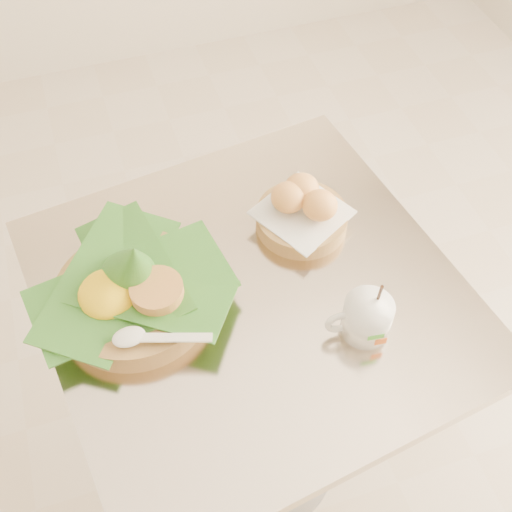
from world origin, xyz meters
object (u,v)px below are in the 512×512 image
object	(u,v)px
bread_basket	(302,210)
cafe_table	(253,353)
rice_basket	(132,290)
coffee_mug	(366,317)

from	to	relation	value
bread_basket	cafe_table	bearing A→B (deg)	-138.99
cafe_table	rice_basket	distance (m)	0.33
cafe_table	rice_basket	size ratio (longest dim) A/B	2.39
rice_basket	coffee_mug	world-z (taller)	rice_basket
cafe_table	bread_basket	distance (m)	0.31
cafe_table	rice_basket	world-z (taller)	rice_basket
rice_basket	bread_basket	xyz separation A→B (m)	(0.34, 0.08, -0.01)
bread_basket	coffee_mug	xyz separation A→B (m)	(0.01, -0.25, 0.00)
cafe_table	bread_basket	size ratio (longest dim) A/B	4.01
cafe_table	rice_basket	xyz separation A→B (m)	(-0.20, 0.04, 0.27)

